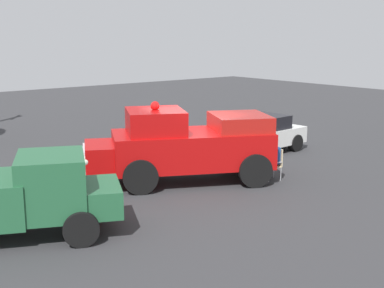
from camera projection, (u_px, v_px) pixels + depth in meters
ground_plane at (193, 178)px, 16.85m from camera, size 60.00×60.00×0.00m
vintage_fire_truck at (185, 145)px, 16.20m from camera, size 6.29×4.65×2.59m
classic_hot_rod at (255, 135)px, 20.21m from camera, size 4.46×2.14×1.46m
parked_pickup at (12, 196)px, 11.72m from camera, size 5.11×3.66×1.90m
lawn_chair_near_truck at (275, 162)px, 16.57m from camera, size 0.62×0.62×1.02m
lawn_chair_by_car at (171, 136)px, 20.74m from camera, size 0.69×0.69×1.02m
spectator_seated at (271, 159)px, 16.50m from camera, size 0.62×0.51×1.29m
traffic_cone at (108, 194)px, 14.10m from camera, size 0.40×0.40×0.64m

